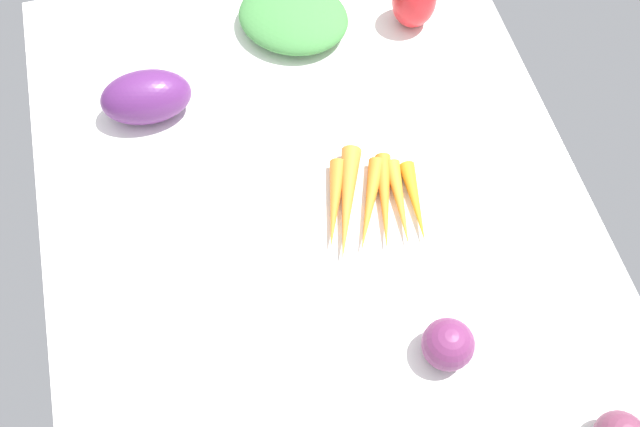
# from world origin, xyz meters

# --- Properties ---
(tablecloth) EXTENTS (1.04, 0.76, 0.02)m
(tablecloth) POSITION_xyz_m (0.00, 0.00, 0.01)
(tablecloth) COLOR white
(tablecloth) RESTS_ON ground
(red_onion_near_basket) EXTENTS (0.07, 0.07, 0.07)m
(red_onion_near_basket) POSITION_xyz_m (0.22, 0.11, 0.05)
(red_onion_near_basket) COLOR #6E2A5A
(red_onion_near_basket) RESTS_ON tablecloth
(eggplant) EXTENTS (0.08, 0.14, 0.08)m
(eggplant) POSITION_xyz_m (-0.24, -0.20, 0.06)
(eggplant) COLOR #592466
(eggplant) RESTS_ON tablecloth
(bell_pepper_red) EXTENTS (0.10, 0.10, 0.10)m
(bell_pepper_red) POSITION_xyz_m (-0.32, 0.23, 0.07)
(bell_pepper_red) COLOR red
(bell_pepper_red) RESTS_ON tablecloth
(leafy_greens_clump) EXTENTS (0.23, 0.23, 0.05)m
(leafy_greens_clump) POSITION_xyz_m (-0.36, 0.05, 0.04)
(leafy_greens_clump) COLOR #428440
(leafy_greens_clump) RESTS_ON tablecloth
(carrot_bunch) EXTENTS (0.18, 0.16, 0.03)m
(carrot_bunch) POSITION_xyz_m (-0.00, 0.07, 0.03)
(carrot_bunch) COLOR orange
(carrot_bunch) RESTS_ON tablecloth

